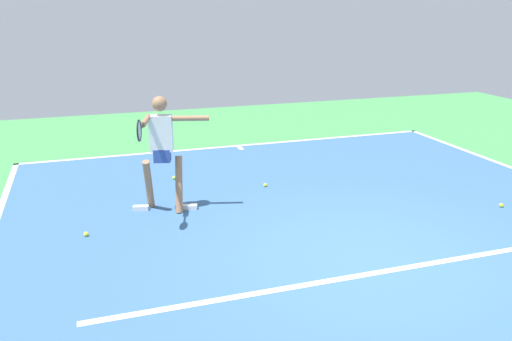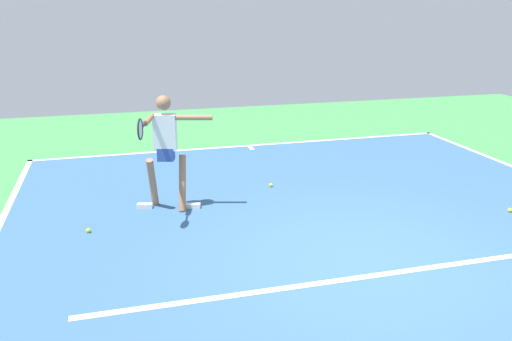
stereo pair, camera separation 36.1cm
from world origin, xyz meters
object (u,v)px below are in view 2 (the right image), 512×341
tennis_ball_near_player (271,185)px  tennis_player (166,145)px  tennis_ball_near_service_line (510,210)px  tennis_ball_by_baseline (88,230)px  tennis_ball_by_sideline (181,176)px

tennis_ball_near_player → tennis_player: bearing=17.2°
tennis_ball_near_player → tennis_ball_near_service_line: size_ratio=1.00×
tennis_ball_near_service_line → tennis_ball_by_baseline: size_ratio=1.00×
tennis_player → tennis_ball_by_sideline: size_ratio=27.29×
tennis_ball_near_service_line → tennis_ball_by_baseline: 6.33m
tennis_ball_near_player → tennis_ball_near_service_line: bearing=146.8°
tennis_ball_near_player → tennis_ball_by_baseline: (3.04, 1.20, 0.00)m
tennis_ball_near_player → tennis_ball_by_baseline: 3.27m
tennis_ball_near_player → tennis_ball_near_service_line: (-3.22, 2.10, 0.00)m
tennis_player → tennis_ball_by_baseline: bearing=42.6°
tennis_player → tennis_ball_by_sideline: 1.83m
tennis_player → tennis_ball_near_service_line: size_ratio=27.29×
tennis_ball_by_baseline → tennis_ball_near_service_line: bearing=171.7°
tennis_ball_by_sideline → tennis_ball_by_baseline: size_ratio=1.00×
tennis_ball_by_sideline → tennis_ball_by_baseline: same height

